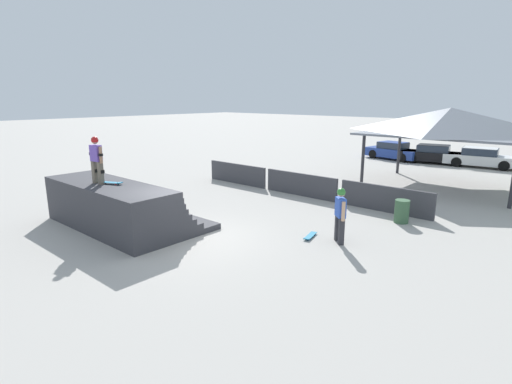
# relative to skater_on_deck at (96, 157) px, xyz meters

# --- Properties ---
(ground_plane) EXTENTS (160.00, 160.00, 0.00)m
(ground_plane) POSITION_rel_skater_on_deck_xyz_m (3.11, 1.23, -2.53)
(ground_plane) COLOR #ADA8A0
(quarter_pipe_ramp) EXTENTS (5.83, 3.43, 1.61)m
(quarter_pipe_ramp) POSITION_rel_skater_on_deck_xyz_m (0.23, 0.47, -1.81)
(quarter_pipe_ramp) COLOR #38383D
(quarter_pipe_ramp) RESTS_ON ground
(skater_on_deck) EXTENTS (0.69, 0.26, 1.60)m
(skater_on_deck) POSITION_rel_skater_on_deck_xyz_m (0.00, 0.00, 0.00)
(skater_on_deck) COLOR #6B6051
(skater_on_deck) RESTS_ON quarter_pipe_ramp
(skateboard_on_deck) EXTENTS (0.86, 0.52, 0.09)m
(skateboard_on_deck) POSITION_rel_skater_on_deck_xyz_m (0.41, 0.24, -0.86)
(skateboard_on_deck) COLOR red
(skateboard_on_deck) RESTS_ON quarter_pipe_ramp
(bystander_walking) EXTENTS (0.58, 0.55, 1.77)m
(bystander_walking) POSITION_rel_skater_on_deck_xyz_m (6.93, 4.24, -1.49)
(bystander_walking) COLOR #2D2D33
(bystander_walking) RESTS_ON ground
(skateboard_on_ground) EXTENTS (0.41, 0.87, 0.09)m
(skateboard_on_ground) POSITION_rel_skater_on_deck_xyz_m (5.99, 4.01, -2.47)
(skateboard_on_ground) COLOR blue
(skateboard_on_ground) RESTS_ON ground
(barrier_fence) EXTENTS (12.08, 0.12, 1.05)m
(barrier_fence) POSITION_rel_skater_on_deck_xyz_m (2.41, 8.55, -2.00)
(barrier_fence) COLOR #3D3D42
(barrier_fence) RESTS_ON ground
(pavilion_shelter) EXTENTS (7.84, 5.49, 3.99)m
(pavilion_shelter) POSITION_rel_skater_on_deck_xyz_m (6.87, 14.77, 0.77)
(pavilion_shelter) COLOR #2D2D33
(pavilion_shelter) RESTS_ON ground
(trash_bin) EXTENTS (0.52, 0.52, 0.85)m
(trash_bin) POSITION_rel_skater_on_deck_xyz_m (7.59, 7.58, -2.10)
(trash_bin) COLOR #385B3D
(trash_bin) RESTS_ON ground
(parked_car_blue) EXTENTS (4.24, 2.38, 1.27)m
(parked_car_blue) POSITION_rel_skater_on_deck_xyz_m (1.05, 22.37, -1.93)
(parked_car_blue) COLOR navy
(parked_car_blue) RESTS_ON ground
(parked_car_black) EXTENTS (4.64, 2.51, 1.27)m
(parked_car_black) POSITION_rel_skater_on_deck_xyz_m (3.92, 22.51, -1.93)
(parked_car_black) COLOR black
(parked_car_black) RESTS_ON ground
(parked_car_white) EXTENTS (4.58, 2.21, 1.27)m
(parked_car_white) POSITION_rel_skater_on_deck_xyz_m (6.78, 22.79, -1.93)
(parked_car_white) COLOR silver
(parked_car_white) RESTS_ON ground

